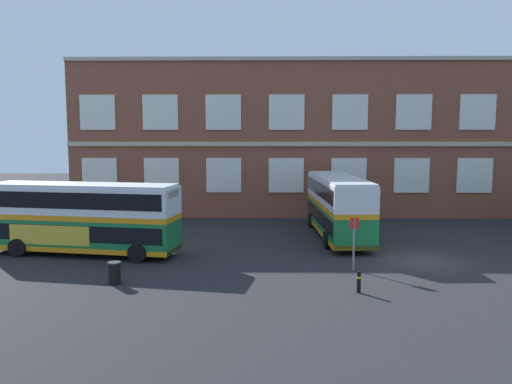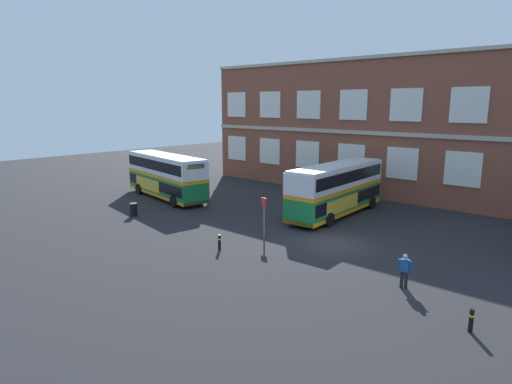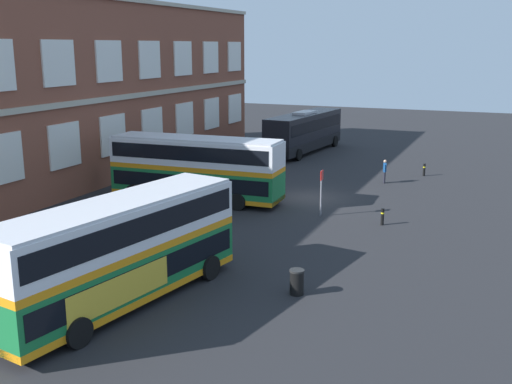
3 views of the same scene
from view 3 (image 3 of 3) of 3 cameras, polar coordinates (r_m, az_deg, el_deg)
name	(u,v)px [view 3 (image 3 of 3)]	position (r m, az deg, el deg)	size (l,w,h in m)	color
ground_plane	(280,194)	(40.70, 2.28, -0.23)	(120.00, 120.00, 0.00)	#232326
brick_terminal_building	(64,93)	(46.40, -17.46, 8.79)	(45.58, 8.19, 12.96)	brown
double_decker_near	(120,251)	(23.61, -12.52, -5.35)	(11.28, 4.40, 4.07)	#197038
double_decker_middle	(196,168)	(38.75, -5.59, 2.27)	(3.24, 11.11, 4.07)	#197038
touring_coach	(304,132)	(56.70, 4.53, 5.61)	(12.18, 3.74, 3.80)	black
waiting_passenger	(385,170)	(44.83, 11.91, 1.99)	(0.64, 0.31, 1.70)	black
bus_stand_flag	(321,189)	(35.33, 6.11, 0.31)	(0.44, 0.10, 2.70)	slate
station_litter_bin	(297,282)	(24.55, 3.82, -8.36)	(0.60, 0.60, 1.03)	black
safety_bollard_west	(424,170)	(48.11, 15.41, 2.03)	(0.19, 0.19, 0.95)	black
safety_bollard_east	(382,216)	(34.38, 11.71, -2.24)	(0.19, 0.19, 0.95)	black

